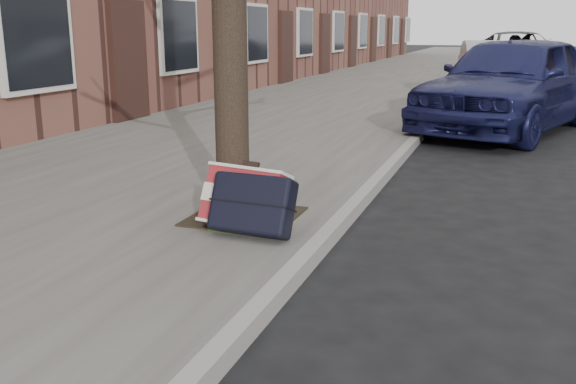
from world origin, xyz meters
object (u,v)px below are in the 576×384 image
(suitcase_red, at_px, (244,199))
(suitcase_navy, at_px, (253,204))
(car_near_mid, at_px, (497,73))
(car_near_front, at_px, (512,83))

(suitcase_red, distance_m, suitcase_navy, 0.14)
(suitcase_red, height_order, car_near_mid, car_near_mid)
(car_near_mid, bearing_deg, car_near_front, -93.88)
(car_near_front, bearing_deg, car_near_mid, 114.17)
(suitcase_navy, height_order, car_near_front, car_near_front)
(suitcase_red, height_order, car_near_front, car_near_front)
(car_near_front, xyz_separation_m, car_near_mid, (-0.34, 4.01, -0.10))
(car_near_front, distance_m, car_near_mid, 4.02)
(suitcase_red, relative_size, car_near_front, 0.14)
(suitcase_red, distance_m, car_near_front, 6.94)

